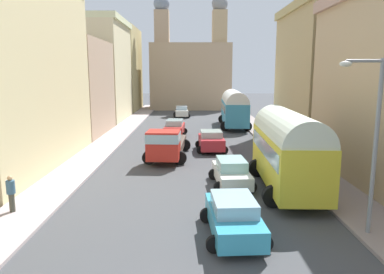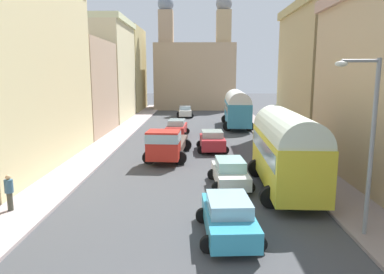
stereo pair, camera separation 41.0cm
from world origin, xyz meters
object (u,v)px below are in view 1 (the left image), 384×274
at_px(parked_bus_1, 234,107).
at_px(car_4, 211,141).
at_px(car_0, 175,128).
at_px(car_1, 182,112).
at_px(car_3, 231,172).
at_px(pedestrian_0, 11,193).
at_px(cargo_truck_0, 167,143).
at_px(streetlamp_near, 371,134).
at_px(car_2, 233,216).
at_px(parked_bus_0, 288,147).

bearing_deg(parked_bus_1, car_4, -104.52).
bearing_deg(car_0, parked_bus_1, 43.84).
bearing_deg(car_1, car_3, -83.77).
xyz_separation_m(car_1, pedestrian_0, (-6.44, -34.92, 0.20)).
height_order(parked_bus_1, cargo_truck_0, parked_bus_1).
distance_m(car_4, pedestrian_0, 15.87).
xyz_separation_m(car_4, pedestrian_0, (-9.25, -12.90, 0.18)).
xyz_separation_m(car_3, pedestrian_0, (-9.82, -3.99, 0.24)).
bearing_deg(pedestrian_0, car_0, 72.56).
height_order(pedestrian_0, streetlamp_near, streetlamp_near).
bearing_deg(parked_bus_1, car_2, -96.90).
height_order(car_1, car_2, car_1).
bearing_deg(streetlamp_near, cargo_truck_0, 123.80).
bearing_deg(car_1, car_4, -82.73).
height_order(parked_bus_1, car_0, parked_bus_1).
height_order(parked_bus_0, car_3, parked_bus_0).
bearing_deg(car_1, parked_bus_1, -56.33).
bearing_deg(car_4, parked_bus_1, 75.48).
xyz_separation_m(cargo_truck_0, car_3, (3.85, -5.93, -0.43)).
relative_size(car_1, streetlamp_near, 0.58).
distance_m(car_0, car_4, 7.34).
height_order(car_4, pedestrian_0, pedestrian_0).
xyz_separation_m(parked_bus_0, car_4, (-3.33, 9.61, -1.47)).
bearing_deg(car_4, car_1, 97.27).
relative_size(cargo_truck_0, car_2, 1.79).
xyz_separation_m(car_1, car_3, (3.38, -30.93, -0.04)).
height_order(car_0, streetlamp_near, streetlamp_near).
distance_m(cargo_truck_0, car_1, 25.01).
bearing_deg(parked_bus_1, car_3, -97.22).
height_order(cargo_truck_0, car_4, cargo_truck_0).
xyz_separation_m(parked_bus_0, car_3, (-2.76, 0.71, -1.53)).
bearing_deg(car_0, cargo_truck_0, -90.99).
bearing_deg(car_1, pedestrian_0, -100.46).
distance_m(parked_bus_1, cargo_truck_0, 17.16).
xyz_separation_m(car_1, streetlamp_near, (7.59, -37.04, 3.07)).
relative_size(parked_bus_1, cargo_truck_0, 1.30).
height_order(cargo_truck_0, car_3, cargo_truck_0).
distance_m(parked_bus_0, pedestrian_0, 13.06).
height_order(parked_bus_0, pedestrian_0, parked_bus_0).
distance_m(cargo_truck_0, car_0, 9.63).
bearing_deg(car_3, car_0, 103.34).
bearing_deg(car_0, car_1, 88.85).
bearing_deg(parked_bus_0, car_1, 100.98).
bearing_deg(parked_bus_0, parked_bus_1, 90.02).
bearing_deg(pedestrian_0, car_3, 22.12).
height_order(car_2, car_3, car_2).
bearing_deg(car_1, cargo_truck_0, -91.09).
bearing_deg(parked_bus_1, parked_bus_0, -89.98).
bearing_deg(car_3, cargo_truck_0, 123.01).
xyz_separation_m(parked_bus_1, pedestrian_0, (-12.57, -25.72, -1.26)).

